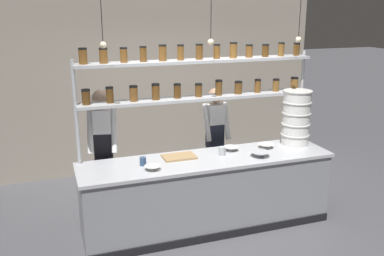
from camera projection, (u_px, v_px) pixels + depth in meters
ground_plane at (207, 226)px, 5.47m from camera, size 40.00×40.00×0.00m
back_wall at (158, 81)px, 7.17m from camera, size 5.54×0.12×3.00m
prep_counter at (207, 193)px, 5.34m from camera, size 3.14×0.76×0.92m
spice_shelf_unit at (197, 82)px, 5.27m from camera, size 3.03×0.28×2.28m
chef_left at (104, 147)px, 5.35m from camera, size 0.40×0.33×1.74m
chef_center at (215, 137)px, 6.03m from camera, size 0.36×0.29×1.63m
container_stack at (296, 118)px, 5.65m from camera, size 0.38×0.38×0.73m
cutting_board at (179, 157)px, 5.23m from camera, size 0.40×0.26×0.02m
prep_bowl_near_left at (260, 154)px, 5.26m from camera, size 0.24×0.24×0.07m
prep_bowl_center_front at (152, 168)px, 4.83m from camera, size 0.19×0.19×0.05m
prep_bowl_center_back at (231, 149)px, 5.48m from camera, size 0.20×0.20×0.05m
prep_bowl_near_right at (266, 146)px, 5.59m from camera, size 0.21×0.21×0.06m
serving_cup_front at (222, 151)px, 5.31m from camera, size 0.09×0.09×0.11m
serving_cup_by_board at (143, 161)px, 4.97m from camera, size 0.08×0.08×0.10m
pendant_light_row at (209, 39)px, 4.83m from camera, size 2.43×0.07×0.67m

